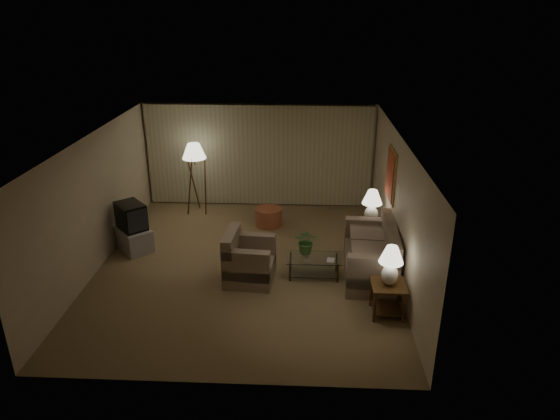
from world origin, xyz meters
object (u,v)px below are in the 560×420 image
object	(u,v)px
armchair	(250,261)
vase	(306,254)
crt_tv	(131,216)
side_table_far	(370,231)
sofa	(370,256)
side_table_near	(388,293)
ottoman	(269,217)
table_lamp_near	(391,262)
floor_lamp	(196,177)
coffee_table	(314,264)
table_lamp_far	(372,204)
tv_cabinet	(134,238)

from	to	relation	value
armchair	vase	size ratio (longest dim) A/B	7.47
crt_tv	side_table_far	bearing A→B (deg)	52.00
sofa	crt_tv	xyz separation A→B (m)	(-5.05, 0.91, 0.36)
side_table_near	ottoman	size ratio (longest dim) A/B	0.91
crt_tv	table_lamp_near	bearing A→B (deg)	24.78
side_table_near	floor_lamp	size ratio (longest dim) A/B	0.33
armchair	floor_lamp	xyz separation A→B (m)	(-1.71, 3.34, 0.56)
armchair	ottoman	size ratio (longest dim) A/B	1.67
sofa	vase	bearing A→B (deg)	-82.28
side_table_near	sofa	bearing A→B (deg)	96.34
table_lamp_near	coffee_table	xyz separation A→B (m)	(-1.25, 1.25, -0.75)
sofa	table_lamp_near	size ratio (longest dim) A/B	2.81
side_table_near	table_lamp_near	distance (m)	0.61
floor_lamp	table_lamp_far	bearing A→B (deg)	-23.03
coffee_table	ottoman	size ratio (longest dim) A/B	1.62
coffee_table	tv_cabinet	world-z (taller)	tv_cabinet
vase	armchair	bearing A→B (deg)	-169.95
side_table_far	table_lamp_near	bearing A→B (deg)	-90.00
sofa	coffee_table	distance (m)	1.12
sofa	side_table_far	xyz separation A→B (m)	(0.15, 1.25, -0.02)
sofa	vase	size ratio (longest dim) A/B	13.73
tv_cabinet	crt_tv	bearing A→B (deg)	0.00
crt_tv	sofa	bearing A→B (deg)	38.05
crt_tv	vase	xyz separation A→B (m)	(3.80, -1.01, -0.30)
armchair	side_table_far	distance (m)	2.94
table_lamp_far	ottoman	size ratio (longest dim) A/B	1.14
side_table_near	floor_lamp	bearing A→B (deg)	133.82
side_table_far	tv_cabinet	distance (m)	5.21
side_table_far	coffee_table	distance (m)	1.85
table_lamp_far	coffee_table	world-z (taller)	table_lamp_far
tv_cabinet	ottoman	distance (m)	3.21
sofa	table_lamp_near	distance (m)	1.48
coffee_table	tv_cabinet	bearing A→B (deg)	165.60
armchair	side_table_far	world-z (taller)	armchair
coffee_table	crt_tv	size ratio (longest dim) A/B	1.30
armchair	ottoman	bearing A→B (deg)	0.44
sofa	table_lamp_far	distance (m)	1.40
table_lamp_near	table_lamp_far	xyz separation A→B (m)	(0.00, 2.60, 0.02)
side_table_near	table_lamp_near	xyz separation A→B (m)	(-0.00, 0.00, 0.61)
side_table_far	tv_cabinet	world-z (taller)	side_table_far
side_table_far	floor_lamp	bearing A→B (deg)	156.97
coffee_table	crt_tv	world-z (taller)	crt_tv
table_lamp_near	crt_tv	bearing A→B (deg)	156.48
table_lamp_near	table_lamp_far	distance (m)	2.60
sofa	side_table_near	xyz separation A→B (m)	(0.15, -1.35, -0.01)
sofa	side_table_far	world-z (taller)	sofa
side_table_far	table_lamp_far	xyz separation A→B (m)	(0.00, -0.00, 0.64)
armchair	table_lamp_far	world-z (taller)	table_lamp_far
side_table_near	tv_cabinet	bearing A→B (deg)	156.48
side_table_near	side_table_far	xyz separation A→B (m)	(-0.00, 2.60, -0.02)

